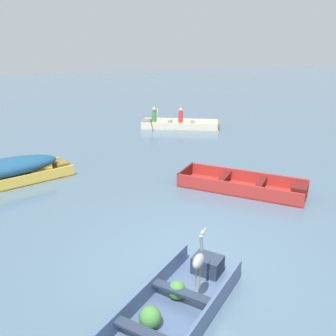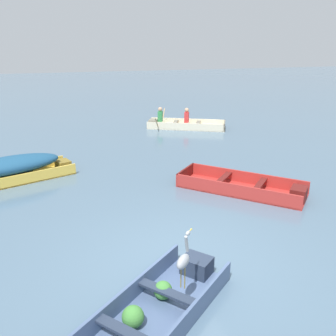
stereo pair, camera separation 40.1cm
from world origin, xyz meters
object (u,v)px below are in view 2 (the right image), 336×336
dinghy_slate_blue_foreground (153,312)px  skiff_red_near_moored (246,187)px  skiff_yellow_mid_moored (9,168)px  heron_on_dinghy (184,259)px  rowboat_cream_with_crew (182,124)px

dinghy_slate_blue_foreground → skiff_red_near_moored: (3.37, 3.85, -0.00)m
skiff_yellow_mid_moored → heron_on_dinghy: size_ratio=4.28×
dinghy_slate_blue_foreground → skiff_red_near_moored: size_ratio=0.98×
dinghy_slate_blue_foreground → heron_on_dinghy: size_ratio=3.59×
skiff_red_near_moored → rowboat_cream_with_crew: size_ratio=0.89×
skiff_red_near_moored → heron_on_dinghy: heron_on_dinghy is taller
dinghy_slate_blue_foreground → rowboat_cream_with_crew: 11.87m
skiff_yellow_mid_moored → heron_on_dinghy: (3.04, -6.14, 0.43)m
dinghy_slate_blue_foreground → heron_on_dinghy: (0.48, 0.13, 0.69)m
skiff_red_near_moored → rowboat_cream_with_crew: rowboat_cream_with_crew is taller
skiff_yellow_mid_moored → rowboat_cream_with_crew: rowboat_cream_with_crew is taller
rowboat_cream_with_crew → heron_on_dinghy: 11.61m
skiff_red_near_moored → rowboat_cream_with_crew: 7.36m
rowboat_cream_with_crew → skiff_red_near_moored: bearing=-94.4°
skiff_yellow_mid_moored → heron_on_dinghy: 6.87m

